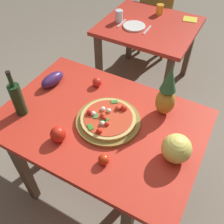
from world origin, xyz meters
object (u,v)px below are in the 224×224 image
object	(u,v)px
bell_pepper	(58,134)
knife_utensil	(147,30)
display_table	(101,128)
eggplant	(52,80)
tomato_near_board	(104,160)
dinner_plate	(134,26)
pizza_board	(108,121)
pizza	(108,118)
drinking_glass_juice	(160,9)
napkin_folded	(190,19)
background_table	(148,34)
pineapple_left	(167,94)
tomato_beside_pepper	(97,82)
wine_bottle	(17,99)
dining_chair	(157,20)
fork_utensil	(122,23)
drinking_glass_water	(119,16)
melon	(176,148)

from	to	relation	value
bell_pepper	knife_utensil	size ratio (longest dim) A/B	0.58
display_table	eggplant	world-z (taller)	eggplant
tomato_near_board	dinner_plate	xyz separation A→B (m)	(-0.52, 1.50, -0.02)
eggplant	pizza_board	bearing A→B (deg)	-13.70
pizza	dinner_plate	size ratio (longest dim) A/B	1.61
display_table	pizza	world-z (taller)	pizza
drinking_glass_juice	knife_utensil	bearing A→B (deg)	-86.14
bell_pepper	dinner_plate	bearing A→B (deg)	97.47
napkin_folded	drinking_glass_juice	bearing A→B (deg)	-174.37
background_table	pineapple_left	size ratio (longest dim) A/B	2.52
pineapple_left	drinking_glass_juice	xyz separation A→B (m)	(-0.55, 1.35, -0.12)
background_table	tomato_beside_pepper	distance (m)	1.08
pineapple_left	dinner_plate	bearing A→B (deg)	124.71
pineapple_left	background_table	bearing A→B (deg)	117.09
pizza_board	drinking_glass_juice	bearing A→B (deg)	99.74
pizza_board	drinking_glass_juice	xyz separation A→B (m)	(-0.28, 1.60, 0.04)
pizza_board	wine_bottle	size ratio (longest dim) A/B	1.23
wine_bottle	eggplant	distance (m)	0.34
pizza	tomato_beside_pepper	bearing A→B (deg)	131.70
background_table	eggplant	xyz separation A→B (m)	(-0.27, -1.21, 0.16)
dining_chair	drinking_glass_juice	bearing A→B (deg)	109.81
tomato_beside_pepper	dinner_plate	size ratio (longest dim) A/B	0.31
dining_chair	knife_utensil	distance (m)	0.85
bell_pepper	knife_utensil	bearing A→B (deg)	92.10
display_table	bell_pepper	xyz separation A→B (m)	(-0.14, -0.26, 0.13)
tomato_near_board	dinner_plate	distance (m)	1.58
dinner_plate	fork_utensil	xyz separation A→B (m)	(-0.14, 0.00, -0.00)
tomato_near_board	eggplant	bearing A→B (deg)	148.67
background_table	bell_pepper	distance (m)	1.62
wine_bottle	bell_pepper	bearing A→B (deg)	-10.31
pineapple_left	display_table	bearing A→B (deg)	-141.37
display_table	drinking_glass_water	distance (m)	1.37
wine_bottle	napkin_folded	distance (m)	1.94
display_table	drinking_glass_juice	size ratio (longest dim) A/B	13.18
melon	drinking_glass_water	world-z (taller)	melon
pineapple_left	napkin_folded	size ratio (longest dim) A/B	2.65
drinking_glass_water	fork_utensil	distance (m)	0.08
eggplant	napkin_folded	size ratio (longest dim) A/B	1.43
background_table	melon	size ratio (longest dim) A/B	5.58
display_table	napkin_folded	bearing A→B (deg)	86.36
knife_utensil	bell_pepper	bearing A→B (deg)	-88.51
drinking_glass_water	wine_bottle	bearing A→B (deg)	-88.92
dining_chair	drinking_glass_water	world-z (taller)	drinking_glass_water
melon	drinking_glass_water	distance (m)	1.66
eggplant	drinking_glass_juice	xyz separation A→B (m)	(0.27, 1.47, 0.01)
pizza	melon	xyz separation A→B (m)	(0.46, -0.05, 0.04)
dinner_plate	fork_utensil	size ratio (longest dim) A/B	1.22
bell_pepper	eggplant	bearing A→B (deg)	131.57
background_table	drinking_glass_water	bearing A→B (deg)	-161.93
dining_chair	pineapple_left	xyz separation A→B (m)	(0.70, -1.74, 0.44)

